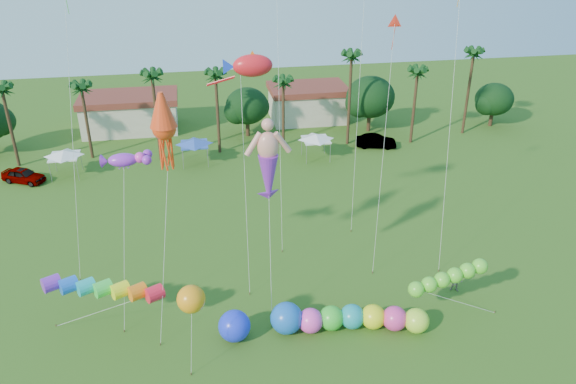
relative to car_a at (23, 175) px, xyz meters
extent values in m
cylinder|color=#3A2819|center=(-1.67, 4.79, 3.70)|extent=(0.36, 0.36, 9.00)
cylinder|color=#3A2819|center=(6.33, 5.79, 3.45)|extent=(0.36, 0.36, 8.50)
cylinder|color=#3A2819|center=(14.33, 3.79, 4.20)|extent=(0.36, 0.36, 10.00)
cylinder|color=#3A2819|center=(21.33, 4.79, 3.95)|extent=(0.36, 0.36, 9.50)
cylinder|color=#3A2819|center=(29.33, 5.79, 3.20)|extent=(0.36, 0.36, 8.00)
cylinder|color=#3A2819|center=(37.33, 4.79, 4.70)|extent=(0.36, 0.36, 11.00)
cylinder|color=#3A2819|center=(45.33, 3.79, 3.70)|extent=(0.36, 0.36, 9.00)
cylinder|color=#3A2819|center=(53.33, 5.79, 4.45)|extent=(0.36, 0.36, 10.50)
sphere|color=#113814|center=(25.33, 9.79, 3.23)|extent=(5.46, 5.46, 5.46)
sphere|color=#113814|center=(41.33, 8.79, 3.85)|extent=(6.30, 6.30, 6.30)
sphere|color=#113814|center=(58.33, 7.79, 2.92)|extent=(5.04, 5.04, 5.04)
cube|color=beige|center=(10.33, 14.79, 1.20)|extent=(12.00, 7.00, 4.00)
cube|color=beige|center=(34.33, 14.79, 1.20)|extent=(10.00, 7.00, 4.00)
pyramid|color=white|center=(4.33, 0.79, 1.95)|extent=(3.00, 3.00, 0.60)
pyramid|color=blue|center=(18.33, 1.79, 1.95)|extent=(3.00, 3.00, 0.60)
pyramid|color=white|center=(32.33, 0.79, 1.95)|extent=(3.00, 3.00, 0.60)
imported|color=#4C4C54|center=(0.00, 0.00, 0.00)|extent=(5.07, 3.79, 1.61)
imported|color=#4C4C54|center=(40.45, 2.92, 0.00)|extent=(5.14, 2.88, 1.60)
imported|color=gray|center=(37.16, -26.47, 0.06)|extent=(1.02, 0.93, 1.72)
sphere|color=#FF43C7|center=(25.22, -28.99, 0.07)|extent=(1.75, 1.75, 1.75)
sphere|color=green|center=(26.70, -28.97, 0.07)|extent=(1.75, 1.75, 1.75)
sphere|color=teal|center=(28.16, -29.08, 0.07)|extent=(1.75, 1.75, 1.75)
sphere|color=yellow|center=(29.59, -29.36, 0.07)|extent=(1.75, 1.75, 1.75)
sphere|color=#E63693|center=(31.00, -29.79, 0.07)|extent=(1.75, 1.75, 1.75)
sphere|color=#B5ED34|center=(32.40, -30.29, 0.07)|extent=(1.75, 1.75, 1.75)
sphere|color=blue|center=(23.59, -28.73, 0.32)|extent=(2.57, 2.57, 2.24)
sphere|color=#1C31FF|center=(20.00, -28.87, 0.29)|extent=(2.18, 2.18, 2.18)
cylinder|color=#F61B36|center=(12.93, -27.11, 2.37)|extent=(7.80, 3.39, 1.06)
cylinder|color=silver|center=(11.32, -26.24, 0.78)|extent=(7.16, 1.78, 3.19)
cylinder|color=brown|center=(7.74, -25.36, -0.72)|extent=(0.08, 0.08, 0.16)
ellipsoid|color=#5BD22E|center=(32.60, -29.23, 1.92)|extent=(6.15, 2.24, 1.32)
cylinder|color=silver|center=(35.71, -29.34, 0.56)|extent=(6.23, 0.25, 2.75)
cylinder|color=brown|center=(38.82, -29.45, -0.72)|extent=(0.08, 0.08, 0.16)
sphere|color=orange|center=(17.38, -31.08, 4.53)|extent=(1.97, 1.97, 1.73)
cylinder|color=silver|center=(17.17, -31.41, 1.86)|extent=(0.45, 0.68, 5.34)
cylinder|color=brown|center=(16.96, -31.73, -0.72)|extent=(0.08, 0.08, 0.16)
cylinder|color=silver|center=(22.87, -26.40, 4.63)|extent=(0.42, 3.33, 10.87)
cylinder|color=brown|center=(22.68, -28.05, -0.72)|extent=(0.08, 0.08, 0.16)
ellipsoid|color=red|center=(22.75, -20.08, 15.67)|extent=(4.45, 2.64, 1.76)
cylinder|color=silver|center=(22.16, -22.09, 7.43)|extent=(1.21, 4.06, 16.48)
cylinder|color=brown|center=(21.57, -24.11, -0.72)|extent=(0.08, 0.08, 0.16)
cylinder|color=silver|center=(25.29, -15.77, 12.60)|extent=(0.58, 5.80, 26.81)
cylinder|color=brown|center=(25.01, -18.66, -0.72)|extent=(0.08, 0.08, 0.16)
cone|color=red|center=(16.49, -24.27, 12.95)|extent=(1.84, 1.84, 4.93)
cylinder|color=silver|center=(15.74, -26.45, 6.07)|extent=(1.51, 4.39, 13.76)
cylinder|color=brown|center=(15.00, -28.63, -0.72)|extent=(0.08, 0.08, 0.16)
ellipsoid|color=purple|center=(13.50, -22.75, 10.35)|extent=(3.81, 2.86, 1.32)
cylinder|color=silver|center=(13.00, -24.79, 4.77)|extent=(1.03, 4.11, 11.16)
cylinder|color=brown|center=(12.51, -26.83, -0.72)|extent=(0.08, 0.08, 0.16)
cone|color=red|center=(33.45, -18.66, 18.03)|extent=(1.22, 0.30, 1.22)
cylinder|color=silver|center=(32.54, -20.88, 8.61)|extent=(1.85, 4.47, 18.84)
cylinder|color=brown|center=(31.63, -23.10, -0.72)|extent=(0.08, 0.08, 0.16)
cylinder|color=silver|center=(37.57, -21.32, 9.96)|extent=(1.20, 4.98, 21.53)
cylinder|color=brown|center=(36.98, -23.80, -0.72)|extent=(0.08, 0.08, 0.16)
cylinder|color=silver|center=(9.55, -18.38, 9.99)|extent=(1.94, 3.16, 21.59)
cylinder|color=brown|center=(8.59, -19.94, -0.72)|extent=(0.08, 0.08, 0.16)
cylinder|color=silver|center=(32.49, -14.03, 11.95)|extent=(1.51, 4.78, 25.51)
cylinder|color=brown|center=(31.75, -16.40, -0.72)|extent=(0.08, 0.08, 0.16)
camera|label=1|loc=(18.27, -58.81, 25.18)|focal=35.00mm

